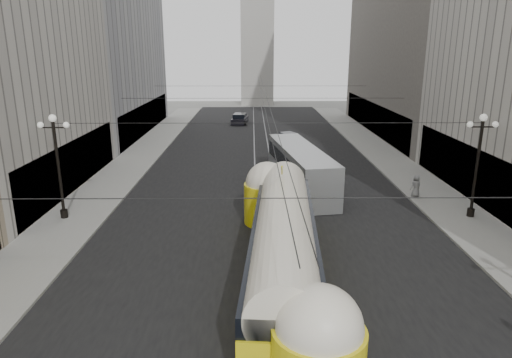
{
  "coord_description": "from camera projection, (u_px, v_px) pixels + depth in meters",
  "views": [
    {
      "loc": [
        -0.98,
        -8.55,
        10.16
      ],
      "look_at": [
        -0.79,
        14.18,
        3.68
      ],
      "focal_mm": 32.0,
      "sensor_mm": 36.0,
      "label": 1
    }
  ],
  "objects": [
    {
      "name": "pedestrian_sidewalk_right",
      "position": [
        416.0,
        186.0,
        31.93
      ],
      "size": [
        0.89,
        0.72,
        1.59
      ],
      "primitive_type": "imported",
      "rotation": [
        0.0,
        0.0,
        3.5
      ],
      "color": "gray",
      "rests_on": "sidewalk_right"
    },
    {
      "name": "road",
      "position": [
        263.0,
        163.0,
        42.26
      ],
      "size": [
        20.0,
        85.0,
        0.02
      ],
      "primitive_type": "cube",
      "color": "black",
      "rests_on": "ground"
    },
    {
      "name": "distant_tower",
      "position": [
        257.0,
        22.0,
        83.84
      ],
      "size": [
        6.0,
        6.0,
        31.36
      ],
      "color": "#B2AFA8",
      "rests_on": "ground"
    },
    {
      "name": "sidewalk_left",
      "position": [
        142.0,
        154.0,
        45.51
      ],
      "size": [
        4.0,
        72.0,
        0.15
      ],
      "primitive_type": "cube",
      "color": "gray",
      "rests_on": "ground"
    },
    {
      "name": "catenary",
      "position": [
        265.0,
        100.0,
        39.68
      ],
      "size": [
        25.0,
        72.0,
        0.23
      ],
      "color": "black",
      "rests_on": "ground"
    },
    {
      "name": "sedan_white_far",
      "position": [
        289.0,
        139.0,
        50.42
      ],
      "size": [
        3.1,
        4.33,
        1.26
      ],
      "color": "silver",
      "rests_on": "ground"
    },
    {
      "name": "sedan_dark_far",
      "position": [
        240.0,
        119.0,
        64.35
      ],
      "size": [
        2.43,
        4.73,
        1.43
      ],
      "color": "black",
      "rests_on": "ground"
    },
    {
      "name": "lamppost_left_mid",
      "position": [
        58.0,
        161.0,
        27.19
      ],
      "size": [
        1.86,
        0.44,
        6.37
      ],
      "color": "black",
      "rests_on": "sidewalk_left"
    },
    {
      "name": "streetcar",
      "position": [
        284.0,
        243.0,
        20.22
      ],
      "size": [
        3.8,
        17.42,
        3.83
      ],
      "color": "yellow",
      "rests_on": "ground"
    },
    {
      "name": "rail_right",
      "position": [
        271.0,
        163.0,
        42.27
      ],
      "size": [
        0.12,
        85.0,
        0.04
      ],
      "primitive_type": "cube",
      "color": "gray",
      "rests_on": "ground"
    },
    {
      "name": "city_bus",
      "position": [
        300.0,
        167.0,
        34.13
      ],
      "size": [
        4.31,
        12.46,
        3.09
      ],
      "color": "#9EA1A3",
      "rests_on": "ground"
    },
    {
      "name": "rail_left",
      "position": [
        255.0,
        163.0,
        42.26
      ],
      "size": [
        0.12,
        85.0,
        0.04
      ],
      "primitive_type": "cube",
      "color": "gray",
      "rests_on": "ground"
    },
    {
      "name": "sidewalk_right",
      "position": [
        381.0,
        154.0,
        45.71
      ],
      "size": [
        4.0,
        72.0,
        0.15
      ],
      "primitive_type": "cube",
      "color": "gray",
      "rests_on": "ground"
    },
    {
      "name": "lamppost_right_mid",
      "position": [
        478.0,
        160.0,
        27.4
      ],
      "size": [
        1.86,
        0.44,
        6.37
      ],
      "color": "black",
      "rests_on": "sidewalk_right"
    },
    {
      "name": "building_left_far",
      "position": [
        89.0,
        12.0,
        53.08
      ],
      "size": [
        12.6,
        28.6,
        28.6
      ],
      "color": "#999999",
      "rests_on": "ground"
    }
  ]
}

